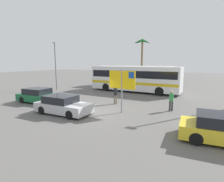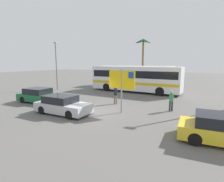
{
  "view_description": "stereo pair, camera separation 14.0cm",
  "coord_description": "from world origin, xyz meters",
  "px_view_note": "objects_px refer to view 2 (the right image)",
  "views": [
    {
      "loc": [
        8.06,
        -10.57,
        3.72
      ],
      "look_at": [
        0.69,
        2.61,
        1.3
      ],
      "focal_mm": 29.07,
      "sensor_mm": 36.0,
      "label": 1
    },
    {
      "loc": [
        8.18,
        -10.5,
        3.72
      ],
      "look_at": [
        0.69,
        2.61,
        1.3
      ],
      "focal_mm": 29.07,
      "sensor_mm": 36.0,
      "label": 2
    }
  ],
  "objects_px": {
    "car_silver": "(63,105)",
    "pedestrian_by_bus": "(116,93)",
    "ferry_sign": "(122,82)",
    "car_green": "(39,96)",
    "bus_rear_coach": "(134,75)",
    "pedestrian_crossing_lot": "(171,99)",
    "bus_front_coach": "(135,78)",
    "car_yellow": "(223,130)"
  },
  "relations": [
    {
      "from": "car_yellow",
      "to": "pedestrian_crossing_lot",
      "type": "distance_m",
      "value": 5.55
    },
    {
      "from": "car_yellow",
      "to": "pedestrian_by_bus",
      "type": "relative_size",
      "value": 2.5
    },
    {
      "from": "bus_rear_coach",
      "to": "car_silver",
      "type": "height_order",
      "value": "bus_rear_coach"
    },
    {
      "from": "car_silver",
      "to": "pedestrian_by_bus",
      "type": "bearing_deg",
      "value": 65.59
    },
    {
      "from": "bus_rear_coach",
      "to": "car_silver",
      "type": "bearing_deg",
      "value": -86.5
    },
    {
      "from": "bus_front_coach",
      "to": "ferry_sign",
      "type": "height_order",
      "value": "ferry_sign"
    },
    {
      "from": "ferry_sign",
      "to": "car_silver",
      "type": "relative_size",
      "value": 0.77
    },
    {
      "from": "car_silver",
      "to": "pedestrian_by_bus",
      "type": "xyz_separation_m",
      "value": [
        1.89,
        4.58,
        0.34
      ]
    },
    {
      "from": "ferry_sign",
      "to": "car_green",
      "type": "xyz_separation_m",
      "value": [
        -8.27,
        -0.64,
        -1.69
      ]
    },
    {
      "from": "car_yellow",
      "to": "pedestrian_crossing_lot",
      "type": "xyz_separation_m",
      "value": [
        -3.29,
        4.46,
        0.3
      ]
    },
    {
      "from": "bus_front_coach",
      "to": "car_green",
      "type": "height_order",
      "value": "bus_front_coach"
    },
    {
      "from": "bus_front_coach",
      "to": "bus_rear_coach",
      "type": "xyz_separation_m",
      "value": [
        -1.76,
        3.83,
        0.0
      ]
    },
    {
      "from": "bus_rear_coach",
      "to": "car_yellow",
      "type": "bearing_deg",
      "value": -54.45
    },
    {
      "from": "car_silver",
      "to": "pedestrian_by_bus",
      "type": "height_order",
      "value": "pedestrian_by_bus"
    },
    {
      "from": "car_green",
      "to": "car_silver",
      "type": "relative_size",
      "value": 1.01
    },
    {
      "from": "bus_rear_coach",
      "to": "ferry_sign",
      "type": "distance_m",
      "value": 13.94
    },
    {
      "from": "bus_front_coach",
      "to": "bus_rear_coach",
      "type": "bearing_deg",
      "value": 114.66
    },
    {
      "from": "car_yellow",
      "to": "pedestrian_crossing_lot",
      "type": "bearing_deg",
      "value": 121.3
    },
    {
      "from": "bus_front_coach",
      "to": "pedestrian_by_bus",
      "type": "distance_m",
      "value": 7.15
    },
    {
      "from": "bus_front_coach",
      "to": "car_green",
      "type": "xyz_separation_m",
      "value": [
        -5.41,
        -9.95,
        -1.15
      ]
    },
    {
      "from": "bus_rear_coach",
      "to": "pedestrian_by_bus",
      "type": "distance_m",
      "value": 11.25
    },
    {
      "from": "bus_front_coach",
      "to": "ferry_sign",
      "type": "distance_m",
      "value": 9.75
    },
    {
      "from": "bus_front_coach",
      "to": "car_silver",
      "type": "relative_size",
      "value": 2.68
    },
    {
      "from": "pedestrian_crossing_lot",
      "to": "bus_rear_coach",
      "type": "bearing_deg",
      "value": -0.05
    },
    {
      "from": "bus_rear_coach",
      "to": "pedestrian_crossing_lot",
      "type": "xyz_separation_m",
      "value": [
        7.67,
        -10.87,
        -0.85
      ]
    },
    {
      "from": "pedestrian_by_bus",
      "to": "pedestrian_crossing_lot",
      "type": "bearing_deg",
      "value": -97.99
    },
    {
      "from": "car_green",
      "to": "pedestrian_by_bus",
      "type": "bearing_deg",
      "value": 19.39
    },
    {
      "from": "car_silver",
      "to": "pedestrian_by_bus",
      "type": "distance_m",
      "value": 4.97
    },
    {
      "from": "ferry_sign",
      "to": "pedestrian_by_bus",
      "type": "height_order",
      "value": "ferry_sign"
    },
    {
      "from": "pedestrian_by_bus",
      "to": "car_silver",
      "type": "bearing_deg",
      "value": 149.81
    },
    {
      "from": "car_yellow",
      "to": "pedestrian_by_bus",
      "type": "height_order",
      "value": "pedestrian_by_bus"
    },
    {
      "from": "bus_rear_coach",
      "to": "pedestrian_crossing_lot",
      "type": "relative_size",
      "value": 6.99
    },
    {
      "from": "ferry_sign",
      "to": "car_yellow",
      "type": "bearing_deg",
      "value": -11.75
    },
    {
      "from": "bus_front_coach",
      "to": "pedestrian_crossing_lot",
      "type": "distance_m",
      "value": 9.22
    },
    {
      "from": "ferry_sign",
      "to": "car_silver",
      "type": "distance_m",
      "value": 4.65
    },
    {
      "from": "ferry_sign",
      "to": "pedestrian_by_bus",
      "type": "xyz_separation_m",
      "value": [
        -1.79,
        2.29,
        -1.35
      ]
    },
    {
      "from": "bus_rear_coach",
      "to": "pedestrian_crossing_lot",
      "type": "distance_m",
      "value": 13.33
    },
    {
      "from": "car_yellow",
      "to": "car_green",
      "type": "height_order",
      "value": "same"
    },
    {
      "from": "car_yellow",
      "to": "pedestrian_by_bus",
      "type": "bearing_deg",
      "value": 146.04
    },
    {
      "from": "car_green",
      "to": "car_silver",
      "type": "xyz_separation_m",
      "value": [
        4.59,
        -1.66,
        0.0
      ]
    },
    {
      "from": "bus_rear_coach",
      "to": "pedestrian_crossing_lot",
      "type": "height_order",
      "value": "bus_rear_coach"
    },
    {
      "from": "ferry_sign",
      "to": "pedestrian_by_bus",
      "type": "distance_m",
      "value": 3.2
    }
  ]
}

